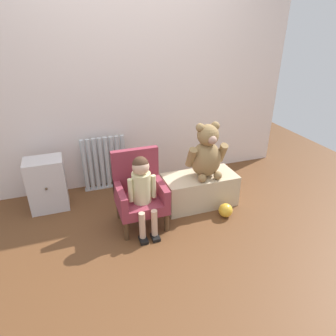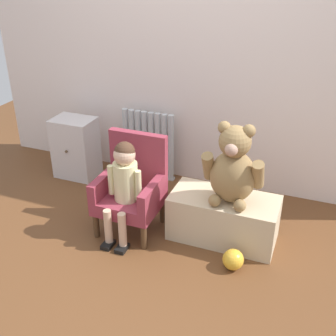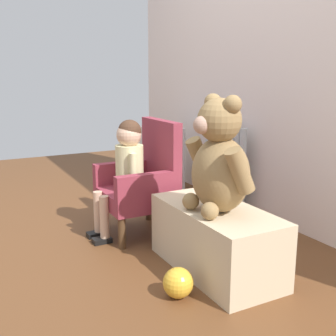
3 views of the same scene
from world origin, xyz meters
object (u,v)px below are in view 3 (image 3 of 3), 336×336
object	(u,v)px
child_armchair	(143,181)
child_figure	(126,162)
low_bench	(216,239)
large_teddy_bear	(219,161)
small_dresser	(161,159)
toy_ball	(178,283)
radiator	(224,166)

from	to	relation	value
child_armchair	child_figure	world-z (taller)	child_figure
child_armchair	low_bench	size ratio (longest dim) A/B	0.94
low_bench	large_teddy_bear	world-z (taller)	large_teddy_bear
child_figure	low_bench	distance (m)	0.76
small_dresser	toy_ball	xyz separation A→B (m)	(1.64, -0.74, -0.20)
low_bench	toy_ball	size ratio (longest dim) A/B	5.39
radiator	toy_ball	size ratio (longest dim) A/B	4.43
small_dresser	child_armchair	bearing A→B (deg)	-33.24
radiator	large_teddy_bear	xyz separation A→B (m)	(0.92, -0.69, 0.27)
radiator	low_bench	distance (m)	1.11
child_figure	low_bench	world-z (taller)	child_figure
child_figure	toy_ball	size ratio (longest dim) A/B	5.17
toy_ball	large_teddy_bear	bearing A→B (deg)	110.51
small_dresser	child_figure	size ratio (longest dim) A/B	0.76
child_figure	large_teddy_bear	distance (m)	0.74
radiator	child_figure	bearing A→B (deg)	-76.58
low_bench	large_teddy_bear	distance (m)	0.42
child_armchair	low_bench	world-z (taller)	child_armchair
small_dresser	large_teddy_bear	world-z (taller)	large_teddy_bear
small_dresser	toy_ball	bearing A→B (deg)	-24.47
small_dresser	low_bench	distance (m)	1.55
child_armchair	large_teddy_bear	bearing A→B (deg)	6.03
radiator	low_bench	xyz separation A→B (m)	(0.87, -0.67, -0.14)
radiator	large_teddy_bear	bearing A→B (deg)	-36.85
large_teddy_bear	small_dresser	bearing A→B (deg)	163.12
small_dresser	radiator	bearing A→B (deg)	20.02
small_dresser	low_bench	xyz separation A→B (m)	(1.48, -0.44, -0.11)
small_dresser	low_bench	size ratio (longest dim) A/B	0.73
radiator	small_dresser	xyz separation A→B (m)	(-0.61, -0.22, -0.03)
child_armchair	toy_ball	xyz separation A→B (m)	(0.81, -0.21, -0.26)
small_dresser	child_figure	xyz separation A→B (m)	(0.82, -0.65, 0.19)
toy_ball	small_dresser	bearing A→B (deg)	155.53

